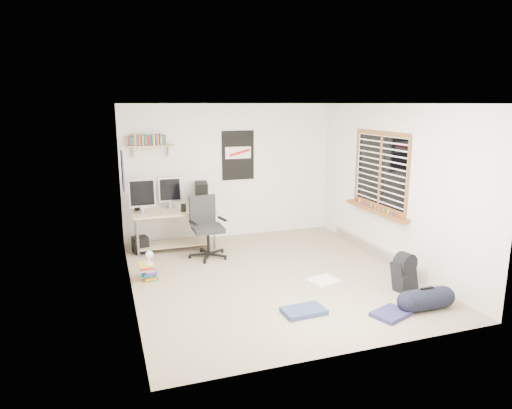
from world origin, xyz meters
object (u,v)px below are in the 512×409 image
object	(u,v)px
office_chair	(208,229)
backpack	(404,275)
desk	(175,229)
book_stack	(148,270)
duffel_bag	(426,299)

from	to	relation	value
office_chair	backpack	bearing A→B (deg)	-55.31
desk	office_chair	world-z (taller)	office_chair
office_chair	book_stack	world-z (taller)	office_chair
duffel_bag	book_stack	xyz separation A→B (m)	(-3.16, 2.10, 0.01)
book_stack	duffel_bag	bearing A→B (deg)	-33.55
office_chair	book_stack	bearing A→B (deg)	-157.29
office_chair	duffel_bag	world-z (taller)	office_chair
office_chair	backpack	distance (m)	3.14
desk	duffel_bag	distance (m)	4.28
book_stack	desk	bearing A→B (deg)	65.83
office_chair	book_stack	xyz separation A→B (m)	(-1.05, -0.71, -0.34)
desk	backpack	xyz separation A→B (m)	(2.70, -2.80, -0.16)
desk	duffel_bag	xyz separation A→B (m)	(2.56, -3.43, -0.22)
backpack	book_stack	size ratio (longest dim) A/B	0.90
backpack	office_chair	bearing A→B (deg)	121.71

